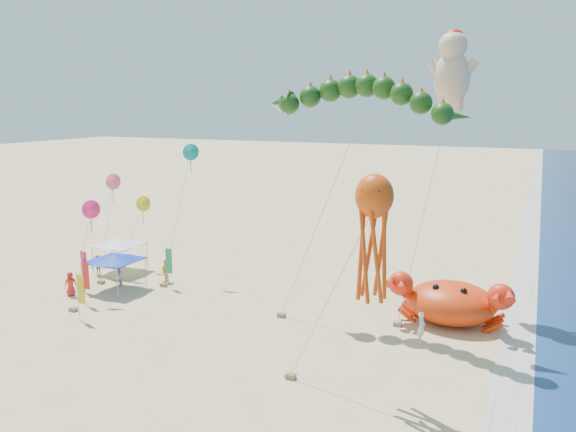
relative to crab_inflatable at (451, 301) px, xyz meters
The scene contains 11 objects.
ground 9.30m from the crab_inflatable, 150.71° to the right, with size 320.00×320.00×0.00m, color #D1B784.
foam_strip 6.18m from the crab_inflatable, 48.39° to the right, with size 320.00×320.00×0.00m, color silver.
crab_inflatable is the anchor object (origin of this frame).
dragon_kite 13.46m from the crab_inflatable, 163.77° to the right, with size 12.30×3.60×14.86m.
cherub_kite 15.10m from the crab_inflatable, 106.87° to the left, with size 2.95×7.46×18.27m.
octopus_kite 12.68m from the crab_inflatable, 101.72° to the right, with size 5.09×1.56×10.50m.
canopy_blue 23.84m from the crab_inflatable, behind, with size 3.67×3.67×2.71m.
canopy_white 26.42m from the crab_inflatable, behind, with size 3.61×3.61×2.71m.
feather_flags 23.16m from the crab_inflatable, 166.10° to the right, with size 5.72×7.68×3.20m.
beachgoers 21.72m from the crab_inflatable, behind, with size 27.03×6.44×1.83m.
small_kites 24.41m from the crab_inflatable, behind, with size 7.78×10.91×10.58m.
Camera 1 is at (12.37, -29.98, 13.46)m, focal length 35.00 mm.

